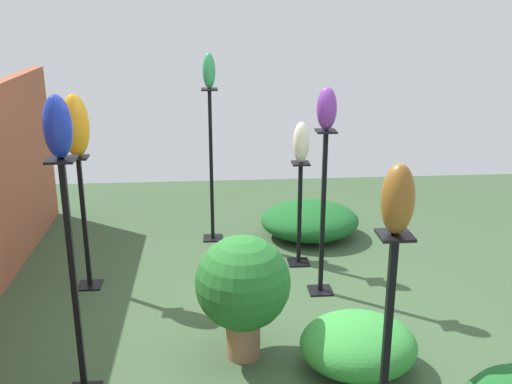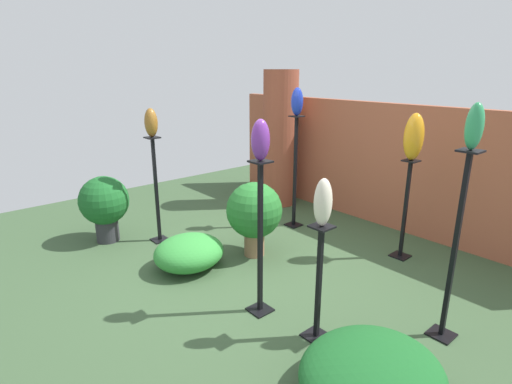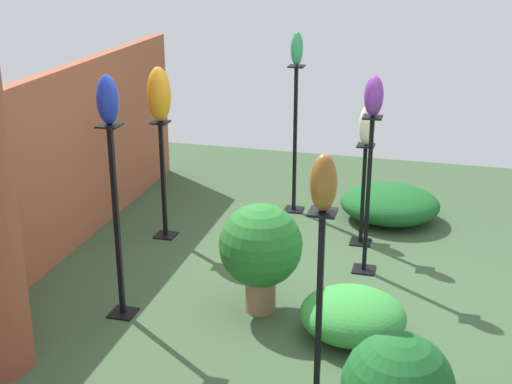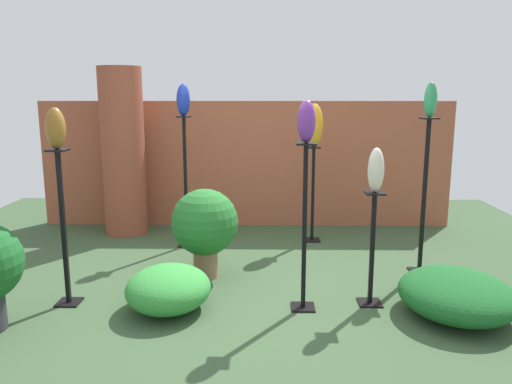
% 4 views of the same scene
% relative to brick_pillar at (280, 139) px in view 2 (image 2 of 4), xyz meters
% --- Properties ---
extents(ground_plane, '(8.00, 8.00, 0.00)m').
position_rel_brick_pillar_xyz_m(ground_plane, '(1.56, -1.83, -1.07)').
color(ground_plane, '#385133').
extents(brick_wall_back, '(5.60, 0.12, 1.71)m').
position_rel_brick_pillar_xyz_m(brick_wall_back, '(1.56, 0.46, -0.22)').
color(brick_wall_back, '#9E5138').
rests_on(brick_wall_back, ground).
extents(brick_pillar, '(0.55, 0.55, 2.14)m').
position_rel_brick_pillar_xyz_m(brick_pillar, '(0.00, 0.00, 0.00)').
color(brick_pillar, brown).
rests_on(brick_pillar, ground).
extents(pedestal_amber, '(0.20, 0.20, 1.18)m').
position_rel_brick_pillar_xyz_m(pedestal_amber, '(2.41, -0.32, -0.53)').
color(pedestal_amber, black).
rests_on(pedestal_amber, ground).
extents(pedestal_bronze, '(0.20, 0.20, 1.36)m').
position_rel_brick_pillar_xyz_m(pedestal_bronze, '(0.10, -2.27, -0.45)').
color(pedestal_bronze, black).
rests_on(pedestal_bronze, ground).
extents(pedestal_jade, '(0.20, 0.20, 1.58)m').
position_rel_brick_pillar_xyz_m(pedestal_jade, '(3.42, -1.41, -0.34)').
color(pedestal_jade, black).
rests_on(pedestal_jade, ground).
extents(pedestal_ivory, '(0.20, 0.20, 1.00)m').
position_rel_brick_pillar_xyz_m(pedestal_ivory, '(2.75, -2.22, -0.62)').
color(pedestal_ivory, black).
rests_on(pedestal_ivory, ground).
extents(pedestal_violet, '(0.20, 0.20, 1.42)m').
position_rel_brick_pillar_xyz_m(pedestal_violet, '(2.16, -2.33, -0.42)').
color(pedestal_violet, black).
rests_on(pedestal_violet, ground).
extents(pedestal_cobalt, '(0.20, 0.20, 1.56)m').
position_rel_brick_pillar_xyz_m(pedestal_cobalt, '(0.88, -0.56, -0.35)').
color(pedestal_cobalt, black).
rests_on(pedestal_cobalt, ground).
extents(art_vase_amber, '(0.21, 0.23, 0.52)m').
position_rel_brick_pillar_xyz_m(art_vase_amber, '(2.41, -0.32, 0.36)').
color(art_vase_amber, orange).
rests_on(art_vase_amber, pedestal_amber).
extents(art_vase_bronze, '(0.16, 0.16, 0.34)m').
position_rel_brick_pillar_xyz_m(art_vase_bronze, '(0.10, -2.27, 0.46)').
color(art_vase_bronze, brown).
rests_on(art_vase_bronze, pedestal_bronze).
extents(art_vase_jade, '(0.12, 0.13, 0.34)m').
position_rel_brick_pillar_xyz_m(art_vase_jade, '(3.42, -1.41, 0.68)').
color(art_vase_jade, '#2D9356').
rests_on(art_vase_jade, pedestal_jade).
extents(art_vase_ivory, '(0.13, 0.15, 0.38)m').
position_rel_brick_pillar_xyz_m(art_vase_ivory, '(2.75, -2.22, 0.11)').
color(art_vase_ivory, beige).
rests_on(art_vase_ivory, pedestal_ivory).
extents(art_vase_violet, '(0.15, 0.16, 0.34)m').
position_rel_brick_pillar_xyz_m(art_vase_violet, '(2.16, -2.33, 0.52)').
color(art_vase_violet, '#6B2D8C').
rests_on(art_vase_violet, pedestal_violet).
extents(art_vase_cobalt, '(0.16, 0.16, 0.36)m').
position_rel_brick_pillar_xyz_m(art_vase_cobalt, '(0.88, -0.56, 0.67)').
color(art_vase_cobalt, '#192D9E').
rests_on(art_vase_cobalt, pedestal_cobalt).
extents(potted_plant_mid_left, '(0.66, 0.66, 0.90)m').
position_rel_brick_pillar_xyz_m(potted_plant_mid_left, '(1.23, -1.60, -0.53)').
color(potted_plant_mid_left, '#936B4C').
rests_on(potted_plant_mid_left, ground).
extents(potted_plant_mid_right, '(0.62, 0.62, 0.86)m').
position_rel_brick_pillar_xyz_m(potted_plant_mid_right, '(-0.33, -2.78, -0.56)').
color(potted_plant_mid_right, '#2D2D33').
rests_on(potted_plant_mid_right, ground).
extents(foliage_bed_east, '(0.94, 1.03, 0.36)m').
position_rel_brick_pillar_xyz_m(foliage_bed_east, '(3.41, -2.44, -0.89)').
color(foliage_bed_east, '#195923').
rests_on(foliage_bed_east, ground).
extents(foliage_bed_west, '(0.72, 0.79, 0.37)m').
position_rel_brick_pillar_xyz_m(foliage_bed_west, '(1.01, -2.37, -0.89)').
color(foliage_bed_west, '#338C38').
rests_on(foliage_bed_west, ground).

